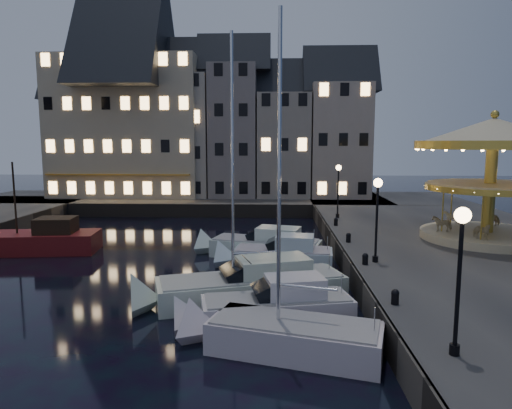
{
  "coord_description": "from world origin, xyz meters",
  "views": [
    {
      "loc": [
        2.11,
        -21.27,
        7.18
      ],
      "look_at": [
        1.0,
        8.0,
        3.2
      ],
      "focal_mm": 32.0,
      "sensor_mm": 36.0,
      "label": 1
    }
  ],
  "objects_px": {
    "carousel": "(492,155)",
    "streetlamp_c": "(338,183)",
    "streetlamp_b": "(377,208)",
    "motorboat_d": "(276,257)",
    "bollard_c": "(348,237)",
    "streetlamp_a": "(460,260)",
    "bollard_b": "(365,258)",
    "bollard_d": "(336,221)",
    "motorboat_c": "(243,287)",
    "motorboat_e": "(259,247)",
    "red_fishing_boat": "(37,242)",
    "motorboat_a": "(278,336)",
    "motorboat_b": "(267,310)",
    "bollard_a": "(395,296)"
  },
  "relations": [
    {
      "from": "streetlamp_c",
      "to": "motorboat_b",
      "type": "bearing_deg",
      "value": -106.02
    },
    {
      "from": "motorboat_b",
      "to": "carousel",
      "type": "bearing_deg",
      "value": 38.65
    },
    {
      "from": "motorboat_d",
      "to": "motorboat_e",
      "type": "relative_size",
      "value": 0.85
    },
    {
      "from": "bollard_b",
      "to": "motorboat_d",
      "type": "distance_m",
      "value": 5.89
    },
    {
      "from": "streetlamp_c",
      "to": "motorboat_c",
      "type": "xyz_separation_m",
      "value": [
        -6.43,
        -15.77,
        -3.34
      ]
    },
    {
      "from": "streetlamp_c",
      "to": "carousel",
      "type": "height_order",
      "value": "carousel"
    },
    {
      "from": "streetlamp_b",
      "to": "bollard_c",
      "type": "relative_size",
      "value": 7.32
    },
    {
      "from": "streetlamp_a",
      "to": "bollard_b",
      "type": "height_order",
      "value": "streetlamp_a"
    },
    {
      "from": "bollard_a",
      "to": "streetlamp_b",
      "type": "bearing_deg",
      "value": 84.29
    },
    {
      "from": "streetlamp_a",
      "to": "motorboat_c",
      "type": "distance_m",
      "value": 10.6
    },
    {
      "from": "bollard_b",
      "to": "carousel",
      "type": "height_order",
      "value": "carousel"
    },
    {
      "from": "motorboat_b",
      "to": "carousel",
      "type": "relative_size",
      "value": 0.79
    },
    {
      "from": "motorboat_e",
      "to": "red_fishing_boat",
      "type": "distance_m",
      "value": 14.75
    },
    {
      "from": "motorboat_e",
      "to": "streetlamp_c",
      "type": "bearing_deg",
      "value": 51.64
    },
    {
      "from": "bollard_c",
      "to": "motorboat_e",
      "type": "height_order",
      "value": "motorboat_e"
    },
    {
      "from": "bollard_a",
      "to": "motorboat_c",
      "type": "relative_size",
      "value": 0.04
    },
    {
      "from": "motorboat_a",
      "to": "motorboat_b",
      "type": "distance_m",
      "value": 2.25
    },
    {
      "from": "motorboat_b",
      "to": "red_fishing_boat",
      "type": "height_order",
      "value": "red_fishing_boat"
    },
    {
      "from": "streetlamp_a",
      "to": "streetlamp_b",
      "type": "relative_size",
      "value": 1.0
    },
    {
      "from": "streetlamp_c",
      "to": "motorboat_e",
      "type": "height_order",
      "value": "streetlamp_c"
    },
    {
      "from": "motorboat_a",
      "to": "streetlamp_c",
      "type": "bearing_deg",
      "value": 76.76
    },
    {
      "from": "bollard_c",
      "to": "motorboat_d",
      "type": "relative_size",
      "value": 0.08
    },
    {
      "from": "streetlamp_b",
      "to": "motorboat_d",
      "type": "height_order",
      "value": "streetlamp_b"
    },
    {
      "from": "motorboat_c",
      "to": "red_fishing_boat",
      "type": "distance_m",
      "value": 16.78
    },
    {
      "from": "streetlamp_b",
      "to": "bollard_a",
      "type": "bearing_deg",
      "value": -95.71
    },
    {
      "from": "bollard_b",
      "to": "bollard_d",
      "type": "height_order",
      "value": "same"
    },
    {
      "from": "motorboat_a",
      "to": "red_fishing_boat",
      "type": "height_order",
      "value": "motorboat_a"
    },
    {
      "from": "bollard_b",
      "to": "bollard_d",
      "type": "relative_size",
      "value": 1.0
    },
    {
      "from": "streetlamp_a",
      "to": "motorboat_a",
      "type": "xyz_separation_m",
      "value": [
        -4.88,
        2.75,
        -3.48
      ]
    },
    {
      "from": "streetlamp_a",
      "to": "motorboat_d",
      "type": "xyz_separation_m",
      "value": [
        -4.93,
        13.38,
        -3.38
      ]
    },
    {
      "from": "bollard_c",
      "to": "bollard_d",
      "type": "bearing_deg",
      "value": 90.0
    },
    {
      "from": "bollard_c",
      "to": "motorboat_e",
      "type": "relative_size",
      "value": 0.07
    },
    {
      "from": "streetlamp_a",
      "to": "red_fishing_boat",
      "type": "bearing_deg",
      "value": 141.25
    },
    {
      "from": "bollard_c",
      "to": "bollard_b",
      "type": "bearing_deg",
      "value": -90.0
    },
    {
      "from": "streetlamp_a",
      "to": "bollard_b",
      "type": "xyz_separation_m",
      "value": [
        -0.6,
        9.5,
        -2.41
      ]
    },
    {
      "from": "motorboat_c",
      "to": "carousel",
      "type": "distance_m",
      "value": 17.4
    },
    {
      "from": "carousel",
      "to": "streetlamp_c",
      "type": "bearing_deg",
      "value": 135.3
    },
    {
      "from": "motorboat_b",
      "to": "motorboat_d",
      "type": "bearing_deg",
      "value": 87.32
    },
    {
      "from": "motorboat_b",
      "to": "motorboat_d",
      "type": "distance_m",
      "value": 8.43
    },
    {
      "from": "bollard_d",
      "to": "motorboat_a",
      "type": "relative_size",
      "value": 0.05
    },
    {
      "from": "streetlamp_a",
      "to": "motorboat_b",
      "type": "xyz_separation_m",
      "value": [
        -5.32,
        4.96,
        -3.38
      ]
    },
    {
      "from": "streetlamp_c",
      "to": "bollard_a",
      "type": "xyz_separation_m",
      "value": [
        -0.6,
        -19.5,
        -2.41
      ]
    },
    {
      "from": "bollard_d",
      "to": "motorboat_d",
      "type": "relative_size",
      "value": 0.08
    },
    {
      "from": "red_fishing_boat",
      "to": "bollard_d",
      "type": "bearing_deg",
      "value": 9.61
    },
    {
      "from": "bollard_a",
      "to": "streetlamp_c",
      "type": "bearing_deg",
      "value": 88.24
    },
    {
      "from": "streetlamp_a",
      "to": "motorboat_d",
      "type": "height_order",
      "value": "streetlamp_a"
    },
    {
      "from": "motorboat_a",
      "to": "motorboat_e",
      "type": "relative_size",
      "value": 1.46
    },
    {
      "from": "streetlamp_b",
      "to": "motorboat_c",
      "type": "xyz_separation_m",
      "value": [
        -6.43,
        -2.27,
        -3.34
      ]
    },
    {
      "from": "motorboat_b",
      "to": "red_fishing_boat",
      "type": "bearing_deg",
      "value": 142.84
    },
    {
      "from": "streetlamp_a",
      "to": "streetlamp_b",
      "type": "xyz_separation_m",
      "value": [
        0.0,
        10.0,
        0.0
      ]
    }
  ]
}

